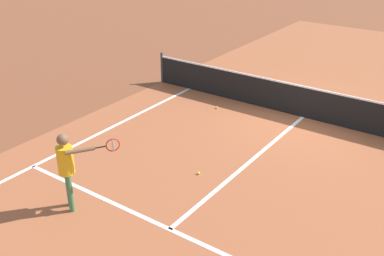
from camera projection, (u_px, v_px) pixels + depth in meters
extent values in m
plane|color=brown|center=(303.00, 117.00, 13.38)|extent=(60.00, 60.00, 0.00)
cube|color=#9E5433|center=(303.00, 117.00, 13.38)|extent=(10.62, 24.40, 0.00)
cube|color=white|center=(49.00, 158.00, 11.13)|extent=(0.10, 11.89, 0.01)
cube|color=white|center=(170.00, 229.00, 8.66)|extent=(8.22, 0.10, 0.01)
cube|color=white|center=(251.00, 161.00, 11.02)|extent=(0.10, 6.40, 0.01)
cylinder|color=#33383D|center=(162.00, 68.00, 15.90)|extent=(0.09, 0.09, 1.07)
cube|color=black|center=(304.00, 103.00, 13.18)|extent=(10.58, 0.02, 0.91)
cube|color=white|center=(306.00, 87.00, 12.97)|extent=(10.58, 0.03, 0.05)
cylinder|color=#3F7247|center=(69.00, 188.00, 9.21)|extent=(0.11, 0.11, 0.83)
cylinder|color=#3F7247|center=(70.00, 193.00, 9.02)|extent=(0.11, 0.11, 0.83)
cylinder|color=gold|center=(65.00, 160.00, 8.81)|extent=(0.32, 0.32, 0.58)
sphere|color=brown|center=(63.00, 140.00, 8.62)|extent=(0.23, 0.23, 0.23)
cylinder|color=brown|center=(64.00, 156.00, 8.95)|extent=(0.08, 0.08, 0.56)
cylinder|color=brown|center=(80.00, 151.00, 8.66)|extent=(0.38, 0.51, 0.08)
cylinder|color=black|center=(101.00, 147.00, 8.79)|extent=(0.14, 0.20, 0.03)
torus|color=red|center=(113.00, 145.00, 8.87)|extent=(0.17, 0.25, 0.28)
cylinder|color=silver|center=(113.00, 145.00, 8.87)|extent=(0.21, 0.14, 0.25)
sphere|color=#CCE033|center=(217.00, 107.00, 13.95)|extent=(0.07, 0.07, 0.07)
sphere|color=#CCE033|center=(198.00, 173.00, 10.46)|extent=(0.07, 0.07, 0.07)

